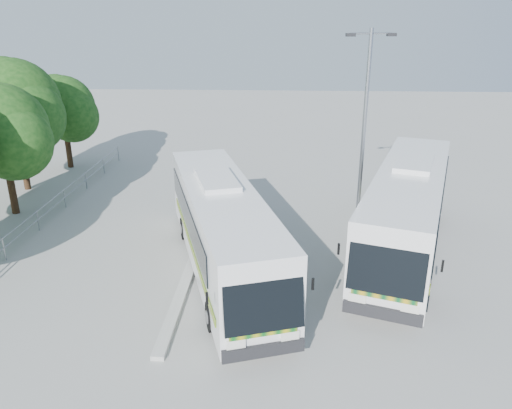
# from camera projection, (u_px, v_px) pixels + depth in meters

# --- Properties ---
(ground) EXTENTS (100.00, 100.00, 0.00)m
(ground) POSITION_uv_depth(u_px,v_px,m) (250.00, 266.00, 19.93)
(ground) COLOR gray
(ground) RESTS_ON ground
(kerb_divider) EXTENTS (0.40, 16.00, 0.15)m
(kerb_divider) POSITION_uv_depth(u_px,v_px,m) (200.00, 242.00, 21.88)
(kerb_divider) COLOR #B2B2AD
(kerb_divider) RESTS_ON ground
(railing) EXTENTS (0.06, 22.00, 1.00)m
(railing) POSITION_uv_depth(u_px,v_px,m) (47.00, 208.00, 23.89)
(railing) COLOR gray
(railing) RESTS_ON ground
(tree_far_c) EXTENTS (4.97, 4.69, 6.49)m
(tree_far_c) POSITION_uv_depth(u_px,v_px,m) (3.00, 130.00, 23.77)
(tree_far_c) COLOR #382314
(tree_far_c) RESTS_ON ground
(tree_far_d) EXTENTS (5.62, 5.30, 7.33)m
(tree_far_d) POSITION_uv_depth(u_px,v_px,m) (15.00, 105.00, 27.08)
(tree_far_d) COLOR #382314
(tree_far_d) RESTS_ON ground
(tree_far_e) EXTENTS (4.54, 4.28, 5.92)m
(tree_far_e) POSITION_uv_depth(u_px,v_px,m) (64.00, 108.00, 31.58)
(tree_far_e) COLOR #382314
(tree_far_e) RESTS_ON ground
(coach_main) EXTENTS (5.88, 12.20, 3.34)m
(coach_main) POSITION_uv_depth(u_px,v_px,m) (223.00, 228.00, 18.94)
(coach_main) COLOR silver
(coach_main) RESTS_ON ground
(coach_adjacent) EXTENTS (6.38, 12.67, 3.48)m
(coach_adjacent) POSITION_uv_depth(u_px,v_px,m) (407.00, 208.00, 20.64)
(coach_adjacent) COLOR silver
(coach_adjacent) RESTS_ON ground
(lamppost) EXTENTS (2.17, 0.65, 8.91)m
(lamppost) POSITION_uv_depth(u_px,v_px,m) (364.00, 123.00, 21.99)
(lamppost) COLOR #999CA1
(lamppost) RESTS_ON ground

